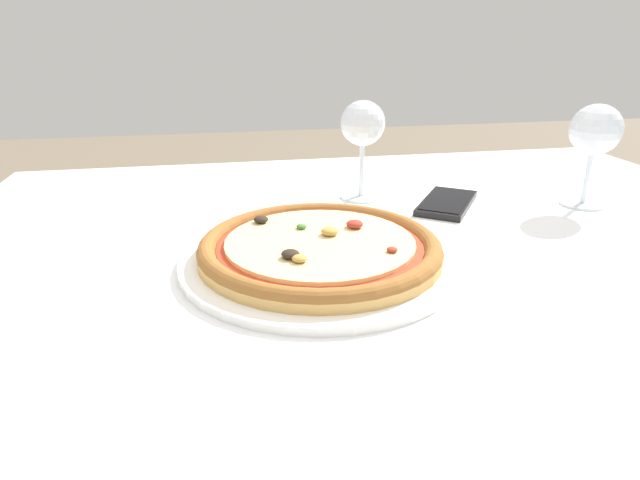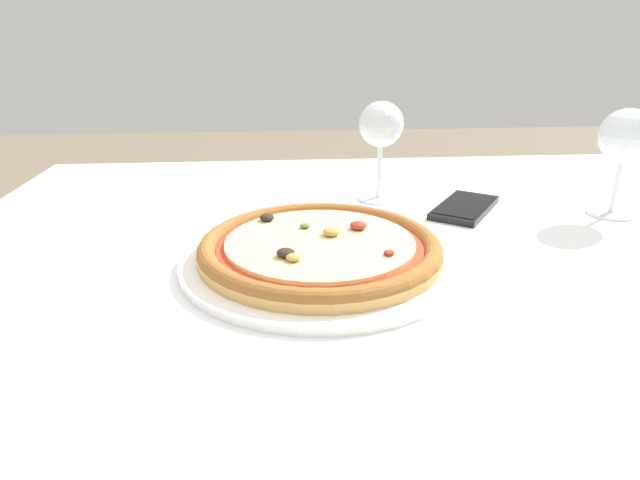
# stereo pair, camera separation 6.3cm
# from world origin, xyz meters

# --- Properties ---
(dining_table) EXTENTS (1.24, 1.02, 0.75)m
(dining_table) POSITION_xyz_m (0.00, 0.00, 0.66)
(dining_table) COLOR #997047
(dining_table) RESTS_ON ground_plane
(pizza_plate) EXTENTS (0.33, 0.33, 0.04)m
(pizza_plate) POSITION_xyz_m (-0.12, -0.02, 0.76)
(pizza_plate) COLOR white
(pizza_plate) RESTS_ON dining_table
(wine_glass_far_left) EXTENTS (0.07, 0.07, 0.16)m
(wine_glass_far_left) POSITION_xyz_m (0.00, 0.22, 0.86)
(wine_glass_far_left) COLOR silver
(wine_glass_far_left) RESTS_ON dining_table
(wine_glass_far_right) EXTENTS (0.08, 0.08, 0.16)m
(wine_glass_far_right) POSITION_xyz_m (0.34, 0.12, 0.86)
(wine_glass_far_right) COLOR silver
(wine_glass_far_right) RESTS_ON dining_table
(cell_phone) EXTENTS (0.14, 0.16, 0.01)m
(cell_phone) POSITION_xyz_m (0.12, 0.15, 0.75)
(cell_phone) COLOR black
(cell_phone) RESTS_ON dining_table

